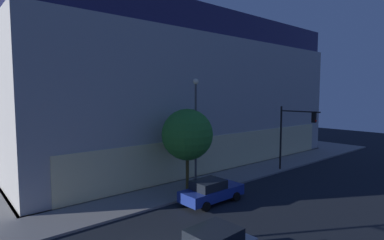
{
  "coord_description": "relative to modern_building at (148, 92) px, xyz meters",
  "views": [
    {
      "loc": [
        -5.8,
        -10.65,
        7.52
      ],
      "look_at": [
        6.85,
        4.33,
        5.84
      ],
      "focal_mm": 28.18,
      "sensor_mm": 36.0,
      "label": 1
    }
  ],
  "objects": [
    {
      "name": "modern_building",
      "position": [
        0.0,
        0.0,
        0.0
      ],
      "size": [
        36.62,
        29.52,
        15.73
      ],
      "color": "#4C4C51",
      "rests_on": "ground"
    },
    {
      "name": "traffic_light_far_corner",
      "position": [
        4.12,
        -19.07,
        -3.52
      ],
      "size": [
        0.38,
        3.95,
        6.22
      ],
      "color": "black",
      "rests_on": "sidewalk_corner"
    },
    {
      "name": "street_lamp_sidewalk",
      "position": [
        -6.77,
        -17.59,
        -2.33
      ],
      "size": [
        0.44,
        0.44,
        8.54
      ],
      "color": "#484848",
      "rests_on": "sidewalk_corner"
    },
    {
      "name": "sidewalk_tree",
      "position": [
        -7.17,
        -17.08,
        -3.33
      ],
      "size": [
        3.92,
        3.92,
        6.29
      ],
      "color": "#51441E",
      "rests_on": "sidewalk_corner"
    },
    {
      "name": "car_blue",
      "position": [
        -7.35,
        -19.91,
        -6.97
      ],
      "size": [
        4.77,
        2.16,
        1.64
      ],
      "color": "navy",
      "rests_on": "ground"
    }
  ]
}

